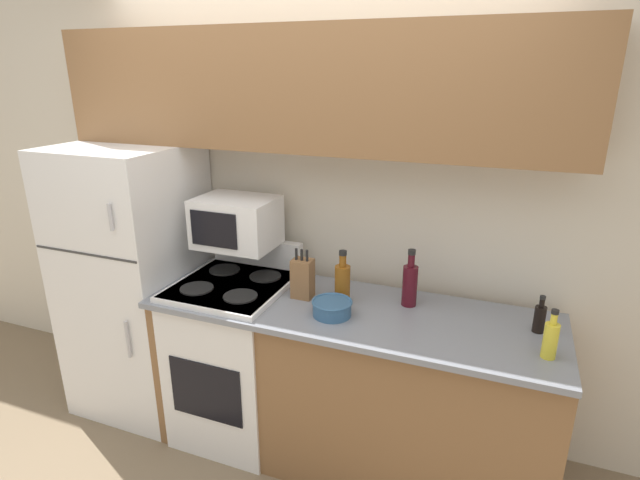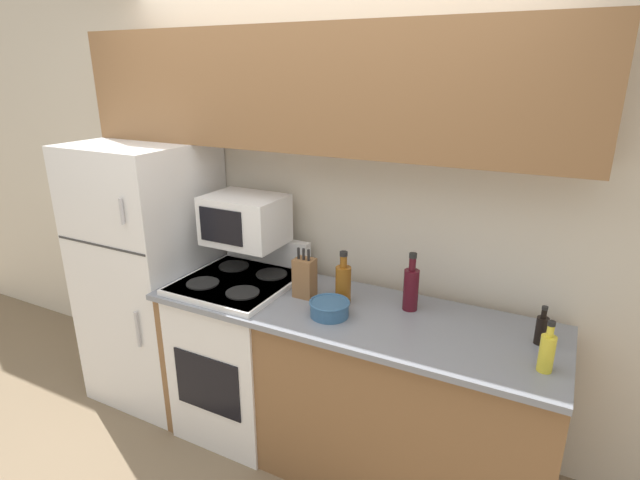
# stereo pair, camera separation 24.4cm
# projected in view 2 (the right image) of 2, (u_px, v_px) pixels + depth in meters

# --- Properties ---
(ground_plane) EXTENTS (12.00, 12.00, 0.00)m
(ground_plane) POSITION_uv_depth(u_px,v_px,m) (262.00, 470.00, 2.70)
(ground_plane) COLOR #7F6B51
(wall_back) EXTENTS (8.00, 0.05, 2.55)m
(wall_back) POSITION_uv_depth(u_px,v_px,m) (324.00, 211.00, 2.90)
(wall_back) COLOR beige
(wall_back) RESTS_ON ground_plane
(lower_cabinets) EXTENTS (2.06, 0.68, 0.92)m
(lower_cabinets) POSITION_uv_depth(u_px,v_px,m) (348.00, 385.00, 2.66)
(lower_cabinets) COLOR brown
(lower_cabinets) RESTS_ON ground_plane
(refrigerator) EXTENTS (0.71, 0.73, 1.65)m
(refrigerator) POSITION_uv_depth(u_px,v_px,m) (152.00, 273.00, 3.17)
(refrigerator) COLOR white
(refrigerator) RESTS_ON ground_plane
(upper_cabinets) EXTENTS (2.77, 0.30, 0.61)m
(upper_cabinets) POSITION_uv_depth(u_px,v_px,m) (309.00, 90.00, 2.53)
(upper_cabinets) COLOR brown
(upper_cabinets) RESTS_ON refrigerator
(stove) EXTENTS (0.59, 0.66, 1.11)m
(stove) POSITION_uv_depth(u_px,v_px,m) (242.00, 350.00, 2.94)
(stove) COLOR white
(stove) RESTS_ON ground_plane
(microwave) EXTENTS (0.44, 0.33, 0.28)m
(microwave) POSITION_uv_depth(u_px,v_px,m) (245.00, 220.00, 2.83)
(microwave) COLOR white
(microwave) RESTS_ON stove
(knife_block) EXTENTS (0.11, 0.09, 0.27)m
(knife_block) POSITION_uv_depth(u_px,v_px,m) (305.00, 277.00, 2.61)
(knife_block) COLOR brown
(knife_block) RESTS_ON lower_cabinets
(bowl) EXTENTS (0.20, 0.20, 0.08)m
(bowl) POSITION_uv_depth(u_px,v_px,m) (330.00, 308.00, 2.43)
(bowl) COLOR #335B84
(bowl) RESTS_ON lower_cabinets
(bottle_whiskey) EXTENTS (0.08, 0.08, 0.28)m
(bottle_whiskey) POSITION_uv_depth(u_px,v_px,m) (343.00, 283.00, 2.54)
(bottle_whiskey) COLOR brown
(bottle_whiskey) RESTS_ON lower_cabinets
(bottle_soy_sauce) EXTENTS (0.05, 0.05, 0.18)m
(bottle_soy_sauce) POSITION_uv_depth(u_px,v_px,m) (542.00, 329.00, 2.17)
(bottle_soy_sauce) COLOR black
(bottle_soy_sauce) RESTS_ON lower_cabinets
(bottle_wine_red) EXTENTS (0.08, 0.08, 0.30)m
(bottle_wine_red) POSITION_uv_depth(u_px,v_px,m) (411.00, 288.00, 2.47)
(bottle_wine_red) COLOR #470F19
(bottle_wine_red) RESTS_ON lower_cabinets
(bottle_cooking_spray) EXTENTS (0.06, 0.06, 0.22)m
(bottle_cooking_spray) POSITION_uv_depth(u_px,v_px,m) (547.00, 352.00, 1.97)
(bottle_cooking_spray) COLOR gold
(bottle_cooking_spray) RESTS_ON lower_cabinets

